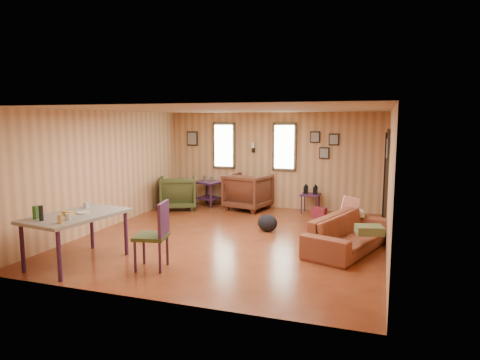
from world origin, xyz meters
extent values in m
cube|color=brown|center=(0.00, 0.00, -0.01)|extent=(5.50, 6.00, 0.02)
cube|color=#997C5B|center=(0.00, 0.00, 2.41)|extent=(5.50, 6.00, 0.02)
cube|color=tan|center=(0.00, 3.01, 1.20)|extent=(5.50, 0.02, 2.40)
cube|color=tan|center=(0.00, -3.01, 1.20)|extent=(5.50, 0.02, 2.40)
cube|color=tan|center=(-2.76, 0.00, 1.20)|extent=(0.02, 6.00, 2.40)
cube|color=tan|center=(2.76, 0.00, 1.20)|extent=(0.02, 6.00, 2.40)
cube|color=black|center=(-1.30, 2.97, 1.55)|extent=(0.60, 0.05, 1.20)
cube|color=#E0F2D1|center=(-1.30, 2.93, 1.55)|extent=(0.48, 0.04, 1.06)
cube|color=black|center=(0.30, 2.97, 1.55)|extent=(0.60, 0.05, 1.20)
cube|color=#E0F2D1|center=(0.30, 2.93, 1.55)|extent=(0.48, 0.04, 1.06)
cube|color=black|center=(-0.50, 2.95, 1.45)|extent=(0.07, 0.05, 0.12)
cylinder|color=silver|center=(-0.50, 2.89, 1.58)|extent=(0.07, 0.07, 0.14)
cube|color=black|center=(2.72, 1.95, 1.00)|extent=(0.06, 1.00, 2.05)
cube|color=black|center=(2.68, 1.95, 1.00)|extent=(0.04, 0.82, 1.90)
cube|color=black|center=(1.05, 2.97, 1.80)|extent=(0.24, 0.04, 0.28)
cube|color=#9E998C|center=(1.05, 2.94, 1.80)|extent=(0.19, 0.02, 0.22)
cube|color=black|center=(1.50, 2.97, 1.75)|extent=(0.24, 0.04, 0.28)
cube|color=#9E998C|center=(1.50, 2.94, 1.75)|extent=(0.19, 0.02, 0.22)
cube|color=black|center=(1.28, 2.97, 1.42)|extent=(0.24, 0.04, 0.28)
cube|color=#9E998C|center=(1.28, 2.94, 1.42)|extent=(0.19, 0.02, 0.22)
cube|color=black|center=(-2.20, 2.97, 1.72)|extent=(0.30, 0.04, 0.38)
cube|color=#9E998C|center=(-2.20, 2.94, 1.72)|extent=(0.24, 0.02, 0.31)
cube|color=black|center=(2.72, 0.85, 1.70)|extent=(0.04, 0.34, 0.42)
cube|color=#9E998C|center=(2.69, 0.85, 1.70)|extent=(0.02, 0.27, 0.34)
imported|color=brown|center=(2.14, -0.10, 0.40)|extent=(1.23, 2.11, 0.79)
imported|color=#522818|center=(-0.51, 2.54, 0.50)|extent=(1.14, 1.10, 0.99)
imported|color=#363D1C|center=(-2.19, 2.06, 0.45)|extent=(1.14, 1.11, 0.89)
cube|color=#411D3F|center=(-1.63, 2.69, 0.61)|extent=(0.75, 0.71, 0.04)
cube|color=#411D3F|center=(-1.63, 2.69, 0.20)|extent=(0.68, 0.64, 0.03)
cylinder|color=#411D3F|center=(-1.94, 2.55, 0.30)|extent=(0.06, 0.06, 0.60)
cylinder|color=#411D3F|center=(-1.45, 2.40, 0.30)|extent=(0.06, 0.06, 0.60)
cylinder|color=#411D3F|center=(-1.81, 2.97, 0.30)|extent=(0.06, 0.06, 0.60)
cylinder|color=#411D3F|center=(-1.32, 2.83, 0.30)|extent=(0.06, 0.06, 0.60)
cube|color=brown|center=(-1.76, 2.73, 0.70)|extent=(0.11, 0.05, 0.14)
cube|color=brown|center=(-1.53, 2.66, 0.70)|extent=(0.10, 0.05, 0.13)
cube|color=#411D3F|center=(1.02, 2.65, 0.44)|extent=(0.46, 0.46, 0.04)
cylinder|color=#411D3F|center=(0.84, 2.49, 0.22)|extent=(0.03, 0.03, 0.44)
cylinder|color=#411D3F|center=(1.19, 2.47, 0.22)|extent=(0.03, 0.03, 0.44)
cylinder|color=#411D3F|center=(0.85, 2.84, 0.22)|extent=(0.03, 0.03, 0.44)
cylinder|color=#411D3F|center=(1.21, 2.82, 0.22)|extent=(0.03, 0.03, 0.44)
cube|color=black|center=(0.91, 2.66, 0.54)|extent=(0.10, 0.10, 0.16)
cone|color=black|center=(0.91, 2.66, 0.66)|extent=(0.14, 0.14, 0.09)
cube|color=black|center=(1.14, 2.65, 0.54)|extent=(0.10, 0.10, 0.16)
cone|color=black|center=(1.14, 2.65, 0.66)|extent=(0.14, 0.14, 0.09)
cube|color=maroon|center=(1.30, 2.23, 0.11)|extent=(0.35, 0.28, 0.22)
ellipsoid|color=black|center=(0.50, 0.64, 0.17)|extent=(0.46, 0.39, 0.34)
cube|color=#505630|center=(2.48, -0.53, 0.49)|extent=(0.48, 0.43, 0.13)
cube|color=red|center=(2.07, 0.97, 0.58)|extent=(0.38, 0.18, 0.37)
cube|color=tan|center=(2.15, 0.72, 0.47)|extent=(0.41, 0.35, 0.10)
cube|color=gray|center=(-1.81, -2.14, 0.75)|extent=(1.14, 1.65, 0.05)
cylinder|color=#411D3F|center=(-2.29, -2.73, 0.37)|extent=(0.07, 0.07, 0.73)
cylinder|color=#411D3F|center=(-1.53, -2.85, 0.37)|extent=(0.07, 0.07, 0.73)
cylinder|color=#411D3F|center=(-2.09, -1.43, 0.37)|extent=(0.07, 0.07, 0.73)
cylinder|color=#411D3F|center=(-1.33, -1.55, 0.37)|extent=(0.07, 0.07, 0.73)
cylinder|color=#AEA6A4|center=(-1.68, -2.47, 0.82)|extent=(0.09, 0.09, 0.09)
cylinder|color=#AEA6A4|center=(-1.97, -1.71, 0.82)|extent=(0.09, 0.09, 0.09)
cube|color=#27531E|center=(-2.15, -2.58, 0.87)|extent=(0.08, 0.08, 0.19)
cylinder|color=black|center=(-1.99, -2.65, 0.89)|extent=(0.07, 0.07, 0.22)
cylinder|color=#AF8045|center=(-1.63, -2.68, 0.84)|extent=(0.08, 0.08, 0.12)
cylinder|color=#AEA6A4|center=(-1.74, -2.05, 0.79)|extent=(0.23, 0.23, 0.02)
cube|color=gold|center=(-1.88, -2.23, 0.81)|extent=(0.19, 0.11, 0.06)
cube|color=#363D1C|center=(-0.59, -2.00, 0.49)|extent=(0.54, 0.54, 0.05)
cube|color=#411D3F|center=(-0.40, -1.96, 0.77)|extent=(0.13, 0.44, 0.51)
cylinder|color=#411D3F|center=(-0.74, -2.22, 0.24)|extent=(0.05, 0.05, 0.48)
cylinder|color=#411D3F|center=(-0.37, -2.14, 0.24)|extent=(0.05, 0.05, 0.48)
cylinder|color=#411D3F|center=(-0.81, -1.85, 0.24)|extent=(0.05, 0.05, 0.48)
cylinder|color=#411D3F|center=(-0.44, -1.78, 0.24)|extent=(0.05, 0.05, 0.48)
camera|label=1|loc=(2.63, -7.43, 2.22)|focal=32.00mm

